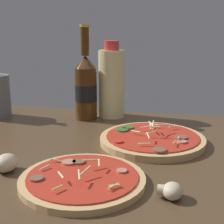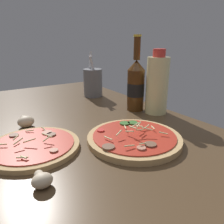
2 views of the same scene
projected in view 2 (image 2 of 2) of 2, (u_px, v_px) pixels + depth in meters
counter_slab at (72, 145)px, 62.57cm from camera, size 160.00×90.00×2.50cm
pizza_near at (33, 146)px, 57.84cm from camera, size 24.28×24.28×3.96cm
pizza_far at (134, 138)px, 62.06cm from camera, size 26.69×26.69×5.57cm
beer_bottle at (136, 85)px, 86.68cm from camera, size 6.88×6.88×29.27cm
oil_bottle at (157, 85)px, 83.00cm from camera, size 8.41×8.41×24.34cm
mushroom_left at (26, 121)px, 72.16cm from camera, size 5.55×5.28×3.70cm
mushroom_right at (42, 180)px, 42.89cm from camera, size 4.42×4.21×2.94cm
utensil_crock at (93, 82)px, 108.89cm from camera, size 9.28×9.28×22.01cm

